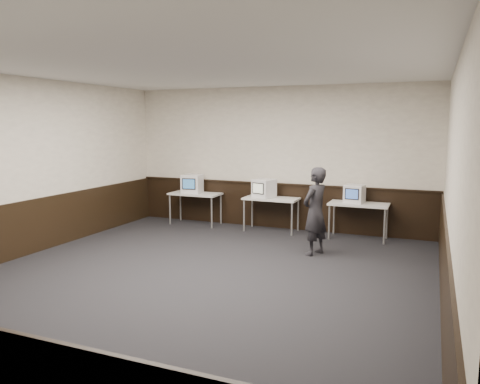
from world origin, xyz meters
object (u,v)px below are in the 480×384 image
Objects in this scene: desk_left at (195,196)px; desk_right at (359,207)px; desk_center at (271,201)px; emac_right at (355,194)px; person at (315,211)px; emac_left at (192,184)px; emac_center at (264,188)px.

desk_right is at bearing 0.00° from desk_left.
desk_right is (1.90, 0.00, 0.00)m from desk_center.
desk_left is at bearing 180.00° from desk_center.
desk_center is 1.82m from emac_right.
desk_center is 2.02m from person.
desk_center is 2.00m from emac_left.
desk_left is at bearing 180.00° from desk_right.
person reaches higher than desk_right.
emac_left is at bearing -91.93° from person.
emac_center is (1.73, -0.01, 0.28)m from desk_left.
person is at bearing -33.07° from emac_left.
emac_center is (-0.17, -0.01, 0.28)m from desk_center.
person reaches higher than emac_center.
desk_left is 1.00× the size of desk_center.
emac_center is 1.20× the size of emac_right.
person is at bearing -110.27° from desk_right.
desk_center is 0.75× the size of person.
person reaches higher than desk_left.
emac_center is (-2.07, -0.01, 0.28)m from desk_right.
emac_right is at bearing 18.44° from emac_center.
person is at bearing -27.04° from emac_center.
emac_right is (1.80, 0.02, 0.26)m from desk_center.
emac_center reaches higher than desk_center.
person is (3.33, -1.51, -0.17)m from emac_left.
emac_center is (1.81, -0.02, -0.01)m from emac_left.
emac_left is 1.17× the size of emac_right.
person is at bearing -24.86° from desk_left.
desk_center is at bearing -115.73° from person.
emac_center is at bearing -175.08° from desk_center.
emac_left is at bearing -173.31° from emac_right.
emac_left is at bearing 176.96° from desk_left.
emac_left reaches higher than desk_right.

